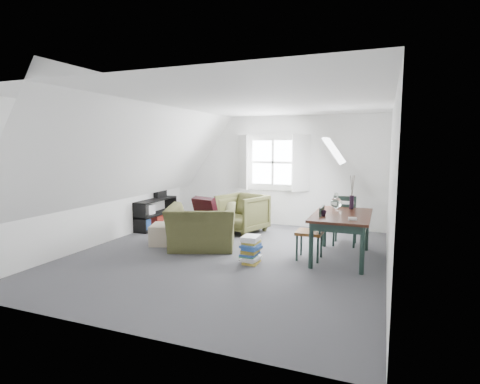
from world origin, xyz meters
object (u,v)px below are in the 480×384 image
at_px(magazine_stack, 251,250).
at_px(dining_chair_far, 345,219).
at_px(dining_chair_near, 312,232).
at_px(media_shelf, 153,215).
at_px(armchair_far, 242,232).
at_px(dining_table, 342,220).
at_px(armchair_near, 202,248).
at_px(ottoman, 167,234).

bearing_deg(magazine_stack, dining_chair_far, 52.36).
bearing_deg(dining_chair_near, magazine_stack, -77.91).
bearing_deg(media_shelf, armchair_far, 13.53).
relative_size(dining_table, media_shelf, 1.17).
relative_size(armchair_near, dining_chair_far, 1.26).
height_order(dining_table, media_shelf, dining_table).
relative_size(ottoman, dining_chair_near, 0.63).
height_order(armchair_near, dining_chair_near, dining_chair_near).
distance_m(armchair_far, ottoman, 1.74).
relative_size(dining_table, magazine_stack, 3.46).
relative_size(armchair_far, dining_chair_near, 1.01).
bearing_deg(armchair_near, dining_chair_far, -174.59).
relative_size(armchair_near, media_shelf, 0.94).
xyz_separation_m(ottoman, dining_table, (3.16, 0.22, 0.46)).
distance_m(armchair_near, dining_table, 2.49).
height_order(armchair_far, dining_chair_far, dining_chair_far).
xyz_separation_m(armchair_near, media_shelf, (-1.80, 1.13, 0.29)).
distance_m(dining_chair_near, magazine_stack, 1.04).
bearing_deg(media_shelf, magazine_stack, -25.43).
distance_m(armchair_far, magazine_stack, 2.16).
bearing_deg(magazine_stack, armchair_far, 114.57).
bearing_deg(magazine_stack, ottoman, 164.21).
xyz_separation_m(ottoman, magazine_stack, (1.87, -0.53, 0.03)).
xyz_separation_m(armchair_near, magazine_stack, (1.10, -0.48, 0.22)).
bearing_deg(media_shelf, ottoman, -42.66).
relative_size(dining_table, dining_chair_near, 1.69).
bearing_deg(ottoman, dining_chair_far, 19.46).
xyz_separation_m(dining_chair_near, media_shelf, (-3.75, 1.07, -0.17)).
height_order(ottoman, magazine_stack, magazine_stack).
height_order(armchair_near, dining_chair_far, dining_chair_far).
xyz_separation_m(armchair_near, dining_chair_far, (2.36, 1.15, 0.49)).
bearing_deg(dining_chair_near, ottoman, -110.08).
bearing_deg(dining_chair_near, dining_chair_far, 139.15).
bearing_deg(dining_chair_far, armchair_near, 39.26).
distance_m(dining_chair_far, dining_chair_near, 1.17).
bearing_deg(armchair_far, dining_chair_near, -18.85).
relative_size(ottoman, magazine_stack, 1.29).
bearing_deg(dining_table, ottoman, -179.52).
bearing_deg(media_shelf, dining_chair_far, 3.90).
xyz_separation_m(armchair_far, dining_table, (2.19, -1.21, 0.64)).
height_order(ottoman, dining_table, dining_table).
distance_m(dining_table, dining_chair_near, 0.52).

